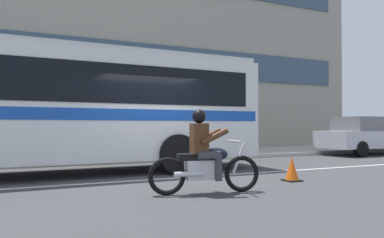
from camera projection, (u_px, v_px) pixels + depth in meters
name	position (u px, v px, depth m)	size (l,w,h in m)	color
ground_plane	(154.00, 176.00, 9.31)	(60.00, 60.00, 0.00)	#3D3D3F
sidewalk_curb	(109.00, 157.00, 13.93)	(28.00, 3.80, 0.15)	#B7B2A8
lane_center_stripe	(162.00, 179.00, 8.77)	(26.60, 0.14, 0.01)	silver
office_building_facade	(98.00, 15.00, 16.11)	(28.00, 0.89, 12.09)	gray
transit_bus	(47.00, 101.00, 9.40)	(11.32, 2.89, 3.22)	white
motorcycle_with_rider	(205.00, 158.00, 6.89)	(2.12, 0.71, 1.56)	black
parked_sedan_curbside	(368.00, 135.00, 16.22)	(4.79, 1.90, 1.64)	silver
traffic_cone	(292.00, 170.00, 8.45)	(0.36, 0.36, 0.55)	#EA590F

